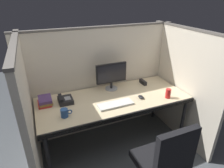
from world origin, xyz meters
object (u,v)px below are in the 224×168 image
at_px(monitor_center, 111,75).
at_px(book_stack, 45,101).
at_px(red_stapler, 143,82).
at_px(desk_phone, 65,100).
at_px(desk, 114,102).
at_px(keyboard_main, 116,104).
at_px(coffee_mug, 65,113).
at_px(computer_mouse, 141,97).
at_px(soda_can, 168,93).

xyz_separation_m(monitor_center, book_stack, (-0.89, -0.07, -0.17)).
distance_m(red_stapler, desk_phone, 1.16).
bearing_deg(desk, red_stapler, 22.91).
bearing_deg(monitor_center, desk, -106.05).
xyz_separation_m(keyboard_main, book_stack, (-0.77, 0.35, 0.03)).
distance_m(desk, book_stack, 0.85).
relative_size(desk_phone, coffee_mug, 1.51).
bearing_deg(keyboard_main, book_stack, 155.67).
distance_m(monitor_center, desk_phone, 0.70).
distance_m(computer_mouse, book_stack, 1.19).
bearing_deg(keyboard_main, desk_phone, 151.48).
relative_size(monitor_center, book_stack, 2.02).
xyz_separation_m(computer_mouse, soda_can, (0.32, -0.12, 0.04)).
height_order(desk, soda_can, soda_can).
relative_size(desk, coffee_mug, 15.08).
distance_m(keyboard_main, desk_phone, 0.62).
height_order(monitor_center, book_stack, monitor_center).
xyz_separation_m(desk, red_stapler, (0.57, 0.24, 0.08)).
bearing_deg(computer_mouse, keyboard_main, -175.75).
bearing_deg(computer_mouse, monitor_center, 122.40).
relative_size(monitor_center, desk_phone, 2.26).
height_order(computer_mouse, book_stack, book_stack).
xyz_separation_m(keyboard_main, desk_phone, (-0.55, 0.30, 0.02)).
bearing_deg(computer_mouse, soda_can, -20.65).
xyz_separation_m(soda_can, desk_phone, (-1.23, 0.39, -0.03)).
distance_m(monitor_center, computer_mouse, 0.50).
bearing_deg(red_stapler, book_stack, -178.38).
distance_m(computer_mouse, coffee_mug, 0.97).
bearing_deg(desk, keyboard_main, -105.69).
bearing_deg(soda_can, coffee_mug, 176.05).
relative_size(desk, computer_mouse, 19.79).
xyz_separation_m(keyboard_main, computer_mouse, (0.37, 0.03, 0.01)).
bearing_deg(soda_can, desk, 159.46).
bearing_deg(keyboard_main, computer_mouse, 4.25).
relative_size(soda_can, red_stapler, 0.81).
bearing_deg(red_stapler, desk_phone, -175.43).
bearing_deg(desk, soda_can, -20.54).
relative_size(keyboard_main, desk_phone, 2.26).
xyz_separation_m(desk_phone, coffee_mug, (-0.06, -0.30, 0.01)).
relative_size(keyboard_main, book_stack, 2.02).
xyz_separation_m(monitor_center, soda_can, (0.57, -0.51, -0.15)).
height_order(desk_phone, coffee_mug, coffee_mug).
bearing_deg(computer_mouse, book_stack, 164.20).
xyz_separation_m(soda_can, coffee_mug, (-1.29, 0.09, -0.01)).
bearing_deg(coffee_mug, keyboard_main, 0.47).
bearing_deg(coffee_mug, monitor_center, 30.28).
height_order(coffee_mug, book_stack, coffee_mug).
bearing_deg(book_stack, monitor_center, 4.29).
xyz_separation_m(monitor_center, keyboard_main, (-0.12, -0.42, -0.20)).
bearing_deg(soda_can, desk_phone, 162.43).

